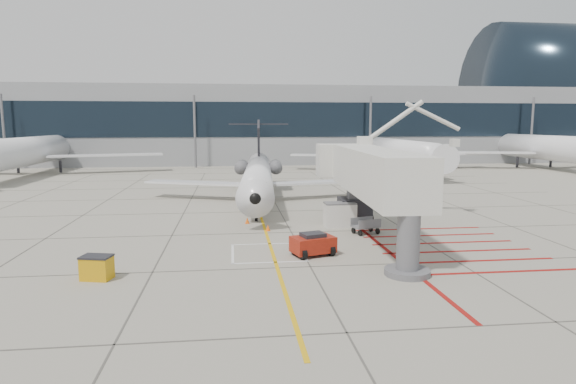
{
  "coord_description": "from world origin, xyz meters",
  "views": [
    {
      "loc": [
        -3.96,
        -27.83,
        7.38
      ],
      "look_at": [
        0.0,
        6.0,
        2.5
      ],
      "focal_mm": 30.0,
      "sensor_mm": 36.0,
      "label": 1
    }
  ],
  "objects": [
    {
      "name": "terminal_glass_band",
      "position": [
        10.0,
        55.95,
        8.0
      ],
      "size": [
        180.0,
        0.1,
        6.0
      ],
      "primitive_type": "cube",
      "color": "black",
      "rests_on": "ground_plane"
    },
    {
      "name": "baggage_cart",
      "position": [
        4.91,
        3.0,
        0.55
      ],
      "size": [
        2.0,
        1.58,
        1.1
      ],
      "primitive_type": null,
      "rotation": [
        0.0,
        0.0,
        0.3
      ],
      "color": "slate",
      "rests_on": "ground_plane"
    },
    {
      "name": "ground_power_unit",
      "position": [
        3.7,
        5.48,
        0.87
      ],
      "size": [
        2.22,
        1.31,
        1.75
      ],
      "primitive_type": null,
      "rotation": [
        0.0,
        0.0,
        0.01
      ],
      "color": "silver",
      "rests_on": "ground_plane"
    },
    {
      "name": "bg_aircraft_d",
      "position": [
        46.91,
        46.0,
        6.07
      ],
      "size": [
        36.4,
        40.44,
        12.13
      ],
      "primitive_type": null,
      "color": "silver",
      "rests_on": "ground_plane"
    },
    {
      "name": "pushback_tug",
      "position": [
        0.5,
        -1.82,
        0.68
      ],
      "size": [
        2.67,
        2.1,
        1.36
      ],
      "primitive_type": null,
      "rotation": [
        0.0,
        0.0,
        0.31
      ],
      "color": "maroon",
      "rests_on": "ground_plane"
    },
    {
      "name": "terminal_dome",
      "position": [
        70.0,
        70.0,
        14.0
      ],
      "size": [
        40.0,
        28.0,
        28.0
      ],
      "primitive_type": null,
      "color": "black",
      "rests_on": "terminal_building"
    },
    {
      "name": "bg_aircraft_b",
      "position": [
        -32.73,
        46.0,
        6.07
      ],
      "size": [
        36.4,
        40.45,
        12.13
      ],
      "primitive_type": null,
      "color": "silver",
      "rests_on": "ground_plane"
    },
    {
      "name": "bg_aircraft_c",
      "position": [
        21.71,
        46.0,
        5.47
      ],
      "size": [
        32.83,
        36.48,
        10.94
      ],
      "primitive_type": null,
      "color": "silver",
      "rests_on": "ground_plane"
    },
    {
      "name": "cone_nose",
      "position": [
        -2.9,
        7.3,
        0.23
      ],
      "size": [
        0.33,
        0.33,
        0.46
      ],
      "primitive_type": "cone",
      "color": "#F45A0C",
      "rests_on": "ground_plane"
    },
    {
      "name": "regional_jet",
      "position": [
        -1.73,
        14.85,
        3.79
      ],
      "size": [
        24.82,
        30.39,
        7.58
      ],
      "primitive_type": null,
      "rotation": [
        0.0,
        0.0,
        -0.07
      ],
      "color": "white",
      "rests_on": "ground_plane"
    },
    {
      "name": "spill_bin",
      "position": [
        -10.43,
        -4.8,
        0.59
      ],
      "size": [
        1.52,
        1.19,
        1.17
      ],
      "primitive_type": null,
      "rotation": [
        0.0,
        0.0,
        -0.24
      ],
      "color": "#CD930B",
      "rests_on": "ground_plane"
    },
    {
      "name": "jet_bridge",
      "position": [
        4.81,
        0.69,
        3.85
      ],
      "size": [
        10.03,
        19.67,
        7.7
      ],
      "primitive_type": null,
      "rotation": [
        0.0,
        0.0,
        -0.05
      ],
      "color": "silver",
      "rests_on": "ground_plane"
    },
    {
      "name": "terminal_building",
      "position": [
        10.0,
        70.0,
        7.0
      ],
      "size": [
        180.0,
        28.0,
        14.0
      ],
      "primitive_type": "cube",
      "color": "gray",
      "rests_on": "ground_plane"
    },
    {
      "name": "cone_side",
      "position": [
        -1.56,
        4.65,
        0.22
      ],
      "size": [
        0.32,
        0.32,
        0.44
      ],
      "primitive_type": "cone",
      "color": "#FF5C0D",
      "rests_on": "ground_plane"
    },
    {
      "name": "ground_plane",
      "position": [
        0.0,
        0.0,
        0.0
      ],
      "size": [
        260.0,
        260.0,
        0.0
      ],
      "primitive_type": "plane",
      "color": "gray",
      "rests_on": "ground"
    }
  ]
}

